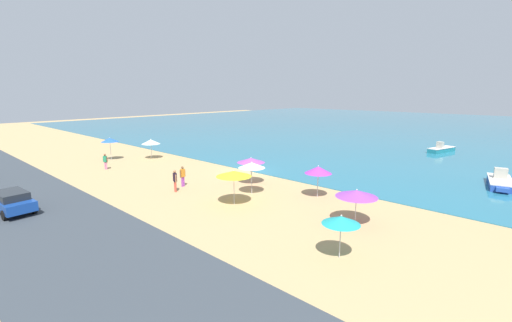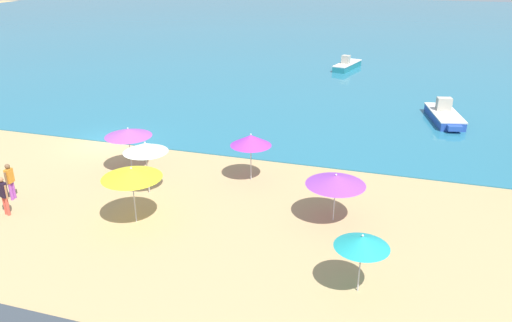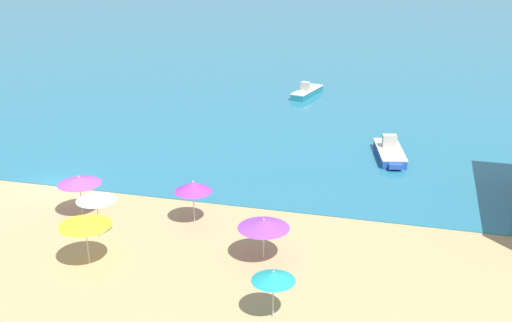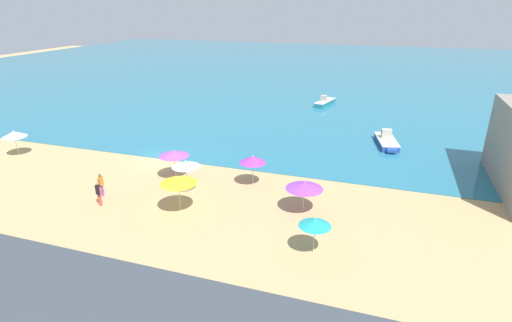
{
  "view_description": "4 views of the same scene",
  "coord_description": "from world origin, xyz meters",
  "px_view_note": "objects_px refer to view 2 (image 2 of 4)",
  "views": [
    {
      "loc": [
        23.06,
        -23.61,
        7.76
      ],
      "look_at": [
        3.45,
        -2.61,
        1.89
      ],
      "focal_mm": 24.0,
      "sensor_mm": 36.0,
      "label": 1
    },
    {
      "loc": [
        16.47,
        -23.96,
        10.32
      ],
      "look_at": [
        10.69,
        -5.07,
        2.13
      ],
      "focal_mm": 35.0,
      "sensor_mm": 36.0,
      "label": 2
    },
    {
      "loc": [
        20.63,
        -31.68,
        15.28
      ],
      "look_at": [
        11.64,
        3.0,
        1.68
      ],
      "focal_mm": 45.0,
      "sensor_mm": 36.0,
      "label": 3
    },
    {
      "loc": [
        18.55,
        -28.87,
        13.01
      ],
      "look_at": [
        9.69,
        -1.85,
        1.7
      ],
      "focal_mm": 28.0,
      "sensor_mm": 36.0,
      "label": 4
    }
  ],
  "objects_px": {
    "beach_umbrella_0": "(362,242)",
    "beach_umbrella_3": "(128,133)",
    "bather_0": "(4,194)",
    "skiff_nearshore": "(444,115)",
    "beach_umbrella_5": "(336,180)",
    "beach_umbrella_7": "(132,173)",
    "bather_1": "(10,180)",
    "beach_umbrella_6": "(145,147)",
    "beach_umbrella_4": "(251,140)",
    "skiff_offshore": "(347,65)"
  },
  "relations": [
    {
      "from": "beach_umbrella_0",
      "to": "beach_umbrella_3",
      "type": "height_order",
      "value": "beach_umbrella_3"
    },
    {
      "from": "bather_0",
      "to": "skiff_nearshore",
      "type": "xyz_separation_m",
      "value": [
        18.42,
        19.14,
        -0.56
      ]
    },
    {
      "from": "beach_umbrella_5",
      "to": "beach_umbrella_7",
      "type": "relative_size",
      "value": 1.0
    },
    {
      "from": "beach_umbrella_3",
      "to": "beach_umbrella_5",
      "type": "xyz_separation_m",
      "value": [
        10.84,
        -2.27,
        -0.18
      ]
    },
    {
      "from": "beach_umbrella_3",
      "to": "beach_umbrella_7",
      "type": "distance_m",
      "value": 5.67
    },
    {
      "from": "beach_umbrella_5",
      "to": "bather_1",
      "type": "distance_m",
      "value": 14.48
    },
    {
      "from": "beach_umbrella_5",
      "to": "beach_umbrella_6",
      "type": "height_order",
      "value": "beach_umbrella_6"
    },
    {
      "from": "beach_umbrella_4",
      "to": "skiff_offshore",
      "type": "xyz_separation_m",
      "value": [
        1.2,
        27.2,
        -1.66
      ]
    },
    {
      "from": "beach_umbrella_6",
      "to": "skiff_offshore",
      "type": "bearing_deg",
      "value": 79.96
    },
    {
      "from": "beach_umbrella_0",
      "to": "beach_umbrella_6",
      "type": "height_order",
      "value": "beach_umbrella_6"
    },
    {
      "from": "beach_umbrella_0",
      "to": "beach_umbrella_6",
      "type": "bearing_deg",
      "value": 155.61
    },
    {
      "from": "beach_umbrella_3",
      "to": "beach_umbrella_5",
      "type": "relative_size",
      "value": 0.96
    },
    {
      "from": "beach_umbrella_3",
      "to": "bather_0",
      "type": "xyz_separation_m",
      "value": [
        -2.6,
        -5.88,
        -1.04
      ]
    },
    {
      "from": "skiff_offshore",
      "to": "beach_umbrella_5",
      "type": "bearing_deg",
      "value": -83.67
    },
    {
      "from": "beach_umbrella_0",
      "to": "bather_0",
      "type": "relative_size",
      "value": 1.23
    },
    {
      "from": "beach_umbrella_3",
      "to": "skiff_nearshore",
      "type": "distance_m",
      "value": 20.7
    },
    {
      "from": "beach_umbrella_5",
      "to": "beach_umbrella_7",
      "type": "xyz_separation_m",
      "value": [
        -7.84,
        -2.54,
        0.36
      ]
    },
    {
      "from": "skiff_offshore",
      "to": "skiff_nearshore",
      "type": "bearing_deg",
      "value": -60.24
    },
    {
      "from": "skiff_nearshore",
      "to": "beach_umbrella_0",
      "type": "bearing_deg",
      "value": -99.8
    },
    {
      "from": "skiff_nearshore",
      "to": "beach_umbrella_4",
      "type": "bearing_deg",
      "value": -126.97
    },
    {
      "from": "beach_umbrella_0",
      "to": "bather_0",
      "type": "xyz_separation_m",
      "value": [
        -14.95,
        0.92,
        -0.9
      ]
    },
    {
      "from": "beach_umbrella_7",
      "to": "skiff_offshore",
      "type": "distance_m",
      "value": 32.99
    },
    {
      "from": "beach_umbrella_0",
      "to": "skiff_offshore",
      "type": "bearing_deg",
      "value": 97.99
    },
    {
      "from": "beach_umbrella_4",
      "to": "bather_0",
      "type": "height_order",
      "value": "beach_umbrella_4"
    },
    {
      "from": "bather_1",
      "to": "skiff_nearshore",
      "type": "distance_m",
      "value": 26.25
    },
    {
      "from": "beach_umbrella_6",
      "to": "skiff_nearshore",
      "type": "bearing_deg",
      "value": 48.56
    },
    {
      "from": "beach_umbrella_5",
      "to": "skiff_nearshore",
      "type": "distance_m",
      "value": 16.37
    },
    {
      "from": "beach_umbrella_6",
      "to": "beach_umbrella_7",
      "type": "xyz_separation_m",
      "value": [
        0.81,
        -2.63,
        -0.06
      ]
    },
    {
      "from": "beach_umbrella_3",
      "to": "beach_umbrella_4",
      "type": "relative_size",
      "value": 0.99
    },
    {
      "from": "beach_umbrella_0",
      "to": "bather_1",
      "type": "distance_m",
      "value": 15.97
    },
    {
      "from": "bather_1",
      "to": "skiff_offshore",
      "type": "distance_m",
      "value": 34.2
    },
    {
      "from": "beach_umbrella_7",
      "to": "skiff_nearshore",
      "type": "height_order",
      "value": "beach_umbrella_7"
    },
    {
      "from": "beach_umbrella_5",
      "to": "skiff_offshore",
      "type": "relative_size",
      "value": 0.49
    },
    {
      "from": "bather_0",
      "to": "bather_1",
      "type": "height_order",
      "value": "bather_0"
    },
    {
      "from": "beach_umbrella_7",
      "to": "beach_umbrella_5",
      "type": "bearing_deg",
      "value": 17.97
    },
    {
      "from": "bather_0",
      "to": "beach_umbrella_6",
      "type": "bearing_deg",
      "value": 37.69
    },
    {
      "from": "bather_0",
      "to": "skiff_offshore",
      "type": "height_order",
      "value": "bather_0"
    },
    {
      "from": "beach_umbrella_6",
      "to": "beach_umbrella_5",
      "type": "bearing_deg",
      "value": -0.58
    },
    {
      "from": "beach_umbrella_7",
      "to": "bather_1",
      "type": "relative_size",
      "value": 1.43
    },
    {
      "from": "skiff_offshore",
      "to": "bather_0",
      "type": "bearing_deg",
      "value": -106.68
    },
    {
      "from": "beach_umbrella_7",
      "to": "bather_0",
      "type": "height_order",
      "value": "beach_umbrella_7"
    },
    {
      "from": "beach_umbrella_0",
      "to": "beach_umbrella_7",
      "type": "distance_m",
      "value": 9.58
    },
    {
      "from": "bather_0",
      "to": "skiff_offshore",
      "type": "xyz_separation_m",
      "value": [
        10.1,
        33.7,
        -0.57
      ]
    },
    {
      "from": "beach_umbrella_0",
      "to": "beach_umbrella_6",
      "type": "relative_size",
      "value": 0.84
    },
    {
      "from": "beach_umbrella_4",
      "to": "skiff_offshore",
      "type": "relative_size",
      "value": 0.48
    },
    {
      "from": "beach_umbrella_6",
      "to": "bather_0",
      "type": "distance_m",
      "value": 6.18
    },
    {
      "from": "beach_umbrella_6",
      "to": "bather_1",
      "type": "xyz_separation_m",
      "value": [
        -5.62,
        -2.4,
        -1.29
      ]
    },
    {
      "from": "beach_umbrella_6",
      "to": "bather_1",
      "type": "bearing_deg",
      "value": -156.89
    },
    {
      "from": "beach_umbrella_0",
      "to": "beach_umbrella_5",
      "type": "relative_size",
      "value": 0.87
    },
    {
      "from": "bather_0",
      "to": "beach_umbrella_3",
      "type": "bearing_deg",
      "value": 66.17
    }
  ]
}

